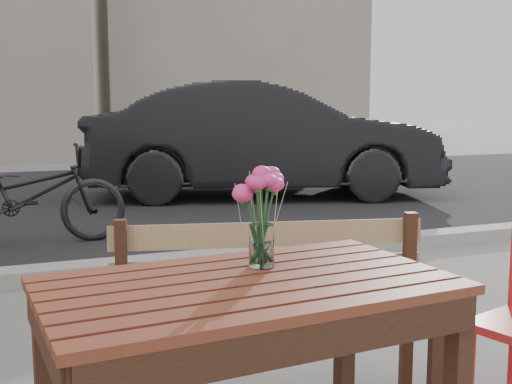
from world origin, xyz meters
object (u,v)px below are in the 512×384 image
at_px(main_table, 248,320).
at_px(parked_car, 263,140).
at_px(main_vase, 262,204).
at_px(bicycle, 27,196).

relative_size(main_table, parked_car, 0.27).
relative_size(main_table, main_vase, 3.85).
height_order(main_table, parked_car, parked_car).
height_order(main_vase, parked_car, parked_car).
bearing_deg(bicycle, main_table, -173.61).
bearing_deg(main_vase, parked_car, 67.75).
bearing_deg(parked_car, main_table, 174.12).
bearing_deg(parked_car, bicycle, 140.09).
distance_m(main_vase, parked_car, 6.83).
distance_m(main_table, main_vase, 0.38).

